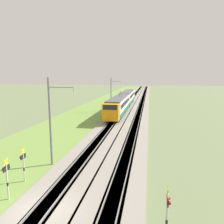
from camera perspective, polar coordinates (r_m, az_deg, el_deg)
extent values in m
plane|color=#6B7A51|center=(15.83, -17.73, -24.09)|extent=(400.00, 400.00, 0.00)
cube|color=gray|center=(62.53, 3.67, 1.55)|extent=(240.00, 4.40, 0.30)
cube|color=gray|center=(62.23, 7.56, 1.45)|extent=(240.00, 4.40, 0.30)
cube|color=#4C4238|center=(62.53, 3.67, 1.55)|extent=(240.00, 1.57, 0.30)
cube|color=gray|center=(62.55, 3.19, 1.77)|extent=(240.00, 0.07, 0.15)
cube|color=gray|center=(62.44, 4.16, 1.75)|extent=(240.00, 0.07, 0.15)
cube|color=#4C4238|center=(62.23, 7.56, 1.45)|extent=(240.00, 1.57, 0.30)
cube|color=gray|center=(62.22, 7.07, 1.67)|extent=(240.00, 0.07, 0.15)
cube|color=gray|center=(62.18, 8.05, 1.65)|extent=(240.00, 0.07, 0.15)
cube|color=olive|center=(63.52, -2.10, 1.61)|extent=(240.00, 13.61, 0.12)
cube|color=orange|center=(37.79, -0.27, -0.04)|extent=(1.85, 2.86, 2.89)
cube|color=black|center=(37.37, -0.35, 1.35)|extent=(1.34, 2.39, 0.87)
sphere|color=#F2EAC6|center=(37.17, -1.75, -0.96)|extent=(0.20, 0.20, 0.20)
sphere|color=#F2EAC6|center=(36.89, 0.75, -1.04)|extent=(0.20, 0.20, 0.20)
cube|color=#196B47|center=(47.60, 1.78, 0.64)|extent=(17.92, 2.98, 0.81)
cube|color=silver|center=(47.41, 1.79, 2.36)|extent=(17.92, 2.98, 2.08)
cube|color=black|center=(47.39, 1.79, 2.56)|extent=(16.49, 3.00, 0.87)
cube|color=#515156|center=(47.28, 1.80, 3.76)|extent=(17.92, 2.74, 0.25)
cube|color=black|center=(47.71, 1.78, -0.17)|extent=(17.03, 2.53, 0.55)
cylinder|color=black|center=(40.80, -0.35, -1.57)|extent=(0.86, 0.12, 0.86)
cylinder|color=black|center=(40.63, 1.13, -1.62)|extent=(0.86, 0.12, 0.86)
cube|color=#196B47|center=(66.76, 4.09, 3.13)|extent=(19.78, 2.98, 0.81)
cube|color=silver|center=(66.62, 4.10, 4.36)|extent=(19.78, 2.98, 2.08)
cube|color=black|center=(66.61, 4.10, 4.51)|extent=(18.20, 3.00, 0.87)
cube|color=#515156|center=(66.53, 4.11, 5.36)|extent=(19.78, 2.74, 0.25)
cube|color=black|center=(66.84, 4.08, 2.55)|extent=(18.79, 2.53, 0.55)
cylinder|color=black|center=(49.90, 2.03, 4.83)|extent=(0.06, 0.33, 1.08)
cylinder|color=black|center=(49.85, 2.43, 4.83)|extent=(0.06, 0.33, 1.08)
cube|color=black|center=(40.89, 0.39, -2.81)|extent=(0.10, 0.10, 0.00)
cylinder|color=beige|center=(17.38, -25.65, -16.23)|extent=(0.11, 0.11, 2.75)
cylinder|color=black|center=(17.44, -25.62, -16.64)|extent=(0.12, 0.12, 0.25)
cube|color=black|center=(16.98, -25.90, -13.09)|extent=(0.70, 0.06, 0.36)
sphere|color=red|center=(16.86, -26.55, -13.31)|extent=(0.20, 0.20, 0.20)
sphere|color=red|center=(17.19, -25.65, -12.80)|extent=(0.20, 0.20, 0.20)
cube|color=yellow|center=(16.82, -26.02, -11.61)|extent=(0.49, 0.03, 0.49)
cube|color=yellow|center=(16.82, -26.02, -11.61)|extent=(0.49, 0.03, 0.49)
cylinder|color=beige|center=(12.73, 14.10, -25.51)|extent=(0.11, 0.11, 2.78)
cylinder|color=black|center=(12.81, 14.07, -26.02)|extent=(0.12, 0.12, 0.25)
cube|color=black|center=(12.17, 14.31, -21.47)|extent=(0.70, 0.06, 0.36)
sphere|color=red|center=(12.37, 14.57, -20.94)|extent=(0.20, 0.20, 0.20)
sphere|color=red|center=(11.99, 14.76, -22.02)|extent=(0.20, 0.20, 0.20)
cube|color=yellow|center=(11.94, 14.41, -19.53)|extent=(0.49, 0.03, 0.49)
cube|color=yellow|center=(11.94, 14.41, -19.53)|extent=(0.49, 0.03, 0.49)
cylinder|color=beige|center=(19.58, -22.03, -13.33)|extent=(0.11, 0.11, 2.58)
cylinder|color=black|center=(19.63, -22.01, -13.67)|extent=(0.12, 0.12, 0.25)
cube|color=black|center=(19.25, -22.21, -10.74)|extent=(0.70, 0.06, 0.36)
sphere|color=red|center=(19.11, -22.75, -10.93)|extent=(0.20, 0.20, 0.20)
sphere|color=red|center=(19.46, -22.03, -10.51)|extent=(0.20, 0.20, 0.20)
cube|color=yellow|center=(19.10, -22.29, -9.42)|extent=(0.49, 0.03, 0.49)
cube|color=yellow|center=(19.10, -22.29, -9.42)|extent=(0.49, 0.03, 0.49)
cylinder|color=slate|center=(21.42, -15.83, -2.75)|extent=(0.22, 0.22, 8.51)
cylinder|color=slate|center=(20.50, -13.20, 6.30)|extent=(0.08, 2.40, 0.08)
cylinder|color=#B2ADA8|center=(20.08, -10.00, 5.77)|extent=(0.10, 0.10, 0.30)
cylinder|color=slate|center=(53.18, -0.25, 4.54)|extent=(0.22, 0.22, 8.31)
cylinder|color=slate|center=(52.81, 1.04, 8.04)|extent=(0.08, 2.40, 0.08)
cylinder|color=#B2ADA8|center=(52.65, 2.34, 7.82)|extent=(0.10, 0.10, 0.30)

